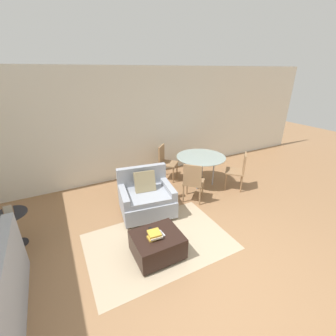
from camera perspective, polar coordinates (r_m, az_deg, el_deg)
name	(u,v)px	position (r m, az deg, el deg)	size (l,w,h in m)	color
ground_plane	(224,278)	(3.55, 13.93, -25.52)	(20.00, 20.00, 0.00)	#936B47
wall_back	(130,126)	(5.78, -9.75, 10.58)	(12.00, 0.06, 2.75)	silver
area_rug	(159,242)	(3.97, -2.28, -18.17)	(2.33, 1.57, 0.01)	tan
armchair	(146,197)	(4.49, -5.56, -7.42)	(1.11, 0.98, 0.88)	#999EA8
ottoman	(157,244)	(3.62, -2.73, -18.77)	(0.72, 0.62, 0.38)	black
book_stack	(155,235)	(3.44, -3.38, -16.62)	(0.22, 0.21, 0.09)	gold
tv_remote_primary	(162,233)	(3.53, -1.62, -16.19)	(0.05, 0.15, 0.01)	#B7B7BC
tv_remote_secondary	(153,230)	(3.60, -3.90, -15.32)	(0.10, 0.16, 0.01)	black
side_table	(13,223)	(4.41, -34.77, -11.39)	(0.49, 0.49, 0.60)	black
picture_frame	(8,210)	(4.29, -35.54, -8.59)	(0.14, 0.06, 0.16)	#8C6647
dining_table	(201,159)	(5.53, 8.33, 2.23)	(1.19, 1.19, 0.72)	#8C9E99
dining_chair_near_left	(193,180)	(4.76, 6.37, -3.11)	(0.59, 0.59, 0.90)	#93704C
dining_chair_near_right	(239,169)	(5.53, 17.60, -0.19)	(0.59, 0.59, 0.90)	#93704C
dining_chair_far_left	(165,160)	(5.78, -0.70, 2.00)	(0.59, 0.59, 0.90)	#93704C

